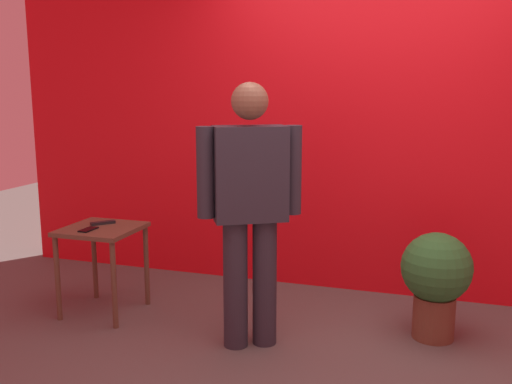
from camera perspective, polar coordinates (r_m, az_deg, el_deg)
ground_plane at (r=3.29m, az=8.01°, el=-18.10°), size 12.00×12.00×0.00m
back_wall_red at (r=4.36m, az=11.83°, el=8.66°), size 6.07×0.12×2.90m
standing_person at (r=3.35m, az=-0.62°, el=-1.07°), size 0.60×0.40×1.61m
side_table at (r=4.08m, az=-15.34°, el=-4.88°), size 0.50×0.50×0.62m
cell_phone at (r=3.99m, az=-16.64°, el=-3.66°), size 0.07×0.15×0.01m
tv_remote at (r=4.14m, az=-15.26°, el=-3.03°), size 0.15×0.16×0.02m
potted_plant at (r=3.74m, az=17.79°, el=-8.16°), size 0.44×0.44×0.69m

